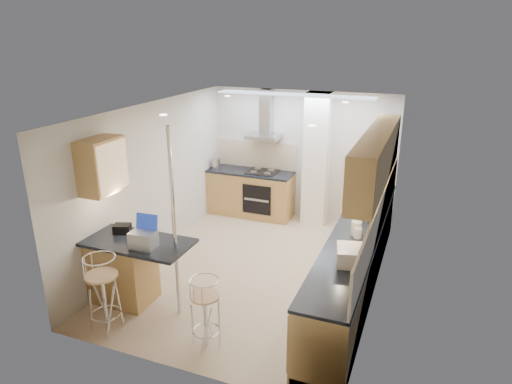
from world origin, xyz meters
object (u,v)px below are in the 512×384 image
at_px(microwave, 373,204).
at_px(bar_stool_end, 205,313).
at_px(laptop, 143,240).
at_px(bar_stool_near, 104,294).
at_px(bread_bin, 350,255).

bearing_deg(microwave, bar_stool_end, 154.22).
relative_size(laptop, bar_stool_near, 0.31).
bearing_deg(bar_stool_near, bar_stool_end, -6.69).
xyz_separation_m(microwave, bar_stool_near, (-2.79, -2.85, -0.56)).
height_order(microwave, bread_bin, microwave).
distance_m(laptop, bar_stool_near, 0.80).
xyz_separation_m(laptop, bar_stool_near, (-0.26, -0.52, -0.54)).
bearing_deg(bar_stool_end, laptop, 89.47).
relative_size(microwave, bar_stool_end, 0.58).
xyz_separation_m(laptop, bread_bin, (2.49, 0.58, -0.03)).
bearing_deg(laptop, bread_bin, 8.81).
distance_m(microwave, bar_stool_near, 4.02).
bearing_deg(bread_bin, laptop, -179.95).
bearing_deg(bread_bin, bar_stool_near, -171.20).
distance_m(microwave, bar_stool_end, 3.12).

